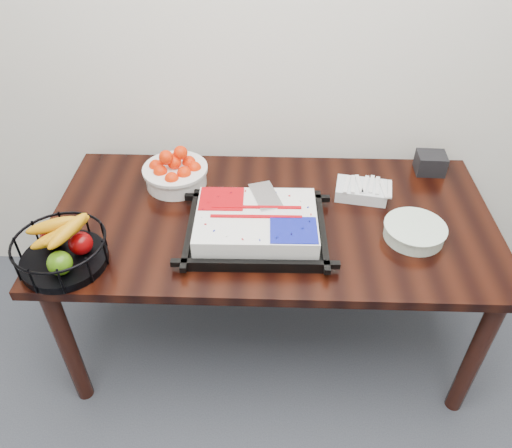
{
  "coord_description": "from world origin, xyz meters",
  "views": [
    {
      "loc": [
        -0.01,
        0.42,
        2.03
      ],
      "look_at": [
        -0.06,
        1.85,
        0.83
      ],
      "focal_mm": 35.0,
      "sensor_mm": 36.0,
      "label": 1
    }
  ],
  "objects_px": {
    "plate_stack": "(414,232)",
    "fruit_basket": "(61,249)",
    "tangerine_bowl": "(175,169)",
    "cake_tray": "(256,225)",
    "table": "(271,232)",
    "napkin_box": "(430,163)"
  },
  "relations": [
    {
      "from": "napkin_box",
      "to": "cake_tray",
      "type": "bearing_deg",
      "value": -148.81
    },
    {
      "from": "table",
      "to": "cake_tray",
      "type": "distance_m",
      "value": 0.19
    },
    {
      "from": "cake_tray",
      "to": "fruit_basket",
      "type": "bearing_deg",
      "value": -165.23
    },
    {
      "from": "fruit_basket",
      "to": "napkin_box",
      "type": "relative_size",
      "value": 2.62
    },
    {
      "from": "table",
      "to": "fruit_basket",
      "type": "xyz_separation_m",
      "value": [
        -0.75,
        -0.3,
        0.16
      ]
    },
    {
      "from": "fruit_basket",
      "to": "table",
      "type": "bearing_deg",
      "value": 21.83
    },
    {
      "from": "napkin_box",
      "to": "fruit_basket",
      "type": "bearing_deg",
      "value": -156.05
    },
    {
      "from": "cake_tray",
      "to": "fruit_basket",
      "type": "height_order",
      "value": "fruit_basket"
    },
    {
      "from": "tangerine_bowl",
      "to": "fruit_basket",
      "type": "relative_size",
      "value": 0.85
    },
    {
      "from": "cake_tray",
      "to": "table",
      "type": "bearing_deg",
      "value": 63.37
    },
    {
      "from": "plate_stack",
      "to": "napkin_box",
      "type": "distance_m",
      "value": 0.49
    },
    {
      "from": "plate_stack",
      "to": "napkin_box",
      "type": "height_order",
      "value": "napkin_box"
    },
    {
      "from": "tangerine_bowl",
      "to": "plate_stack",
      "type": "bearing_deg",
      "value": -18.54
    },
    {
      "from": "fruit_basket",
      "to": "napkin_box",
      "type": "bearing_deg",
      "value": 23.95
    },
    {
      "from": "tangerine_bowl",
      "to": "fruit_basket",
      "type": "xyz_separation_m",
      "value": [
        -0.33,
        -0.51,
        -0.0
      ]
    },
    {
      "from": "fruit_basket",
      "to": "plate_stack",
      "type": "xyz_separation_m",
      "value": [
        1.3,
        0.19,
        -0.04
      ]
    },
    {
      "from": "table",
      "to": "fruit_basket",
      "type": "distance_m",
      "value": 0.82
    },
    {
      "from": "tangerine_bowl",
      "to": "fruit_basket",
      "type": "height_order",
      "value": "tangerine_bowl"
    },
    {
      "from": "plate_stack",
      "to": "fruit_basket",
      "type": "bearing_deg",
      "value": -171.79
    },
    {
      "from": "napkin_box",
      "to": "plate_stack",
      "type": "bearing_deg",
      "value": -109.75
    },
    {
      "from": "fruit_basket",
      "to": "plate_stack",
      "type": "height_order",
      "value": "fruit_basket"
    },
    {
      "from": "plate_stack",
      "to": "napkin_box",
      "type": "xyz_separation_m",
      "value": [
        0.17,
        0.46,
        0.02
      ]
    }
  ]
}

